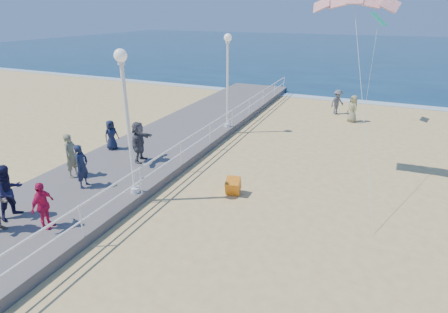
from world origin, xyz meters
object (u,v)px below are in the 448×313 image
at_px(box_kite, 233,187).
at_px(spectator_7, 9,191).
at_px(spectator_0, 82,166).
at_px(beach_walker_a, 337,102).
at_px(spectator_3, 43,206).
at_px(spectator_4, 111,135).
at_px(lamp_post_mid, 126,110).
at_px(spectator_6, 71,155).
at_px(beach_walker_c, 353,109).
at_px(lamp_post_far, 228,72).
at_px(spectator_5, 139,142).

bearing_deg(box_kite, spectator_7, -149.62).
relative_size(spectator_0, beach_walker_a, 1.00).
xyz_separation_m(spectator_3, spectator_4, (-2.70, 6.35, -0.04)).
bearing_deg(spectator_4, lamp_post_mid, -111.63).
distance_m(spectator_6, beach_walker_c, 17.39).
height_order(lamp_post_far, beach_walker_c, lamp_post_far).
distance_m(spectator_3, beach_walker_a, 20.18).
distance_m(spectator_5, spectator_6, 2.91).
xyz_separation_m(lamp_post_mid, spectator_7, (-2.70, -3.03, -2.32)).
xyz_separation_m(beach_walker_c, box_kite, (-3.43, -12.39, -0.59)).
relative_size(lamp_post_mid, spectator_7, 2.83).
height_order(beach_walker_a, box_kite, beach_walker_a).
xyz_separation_m(lamp_post_far, spectator_7, (-2.70, -12.03, -2.32)).
distance_m(lamp_post_far, spectator_4, 7.34).
bearing_deg(spectator_3, spectator_5, -5.96).
distance_m(spectator_5, beach_walker_a, 15.18).
relative_size(spectator_3, beach_walker_c, 0.89).
relative_size(spectator_3, spectator_7, 0.84).
bearing_deg(spectator_6, spectator_0, -124.92).
bearing_deg(spectator_4, box_kite, -81.03).
distance_m(lamp_post_mid, spectator_0, 3.22).
bearing_deg(spectator_5, lamp_post_mid, -156.44).
height_order(spectator_3, spectator_7, spectator_7).
distance_m(lamp_post_mid, spectator_4, 5.64).
height_order(spectator_0, spectator_7, spectator_7).
xyz_separation_m(lamp_post_mid, spectator_4, (-3.85, 3.27, -2.51)).
height_order(lamp_post_far, spectator_3, lamp_post_far).
height_order(lamp_post_mid, spectator_5, lamp_post_mid).
xyz_separation_m(spectator_0, beach_walker_a, (7.61, 16.39, -0.40)).
distance_m(spectator_5, box_kite, 5.00).
bearing_deg(lamp_post_mid, spectator_0, -168.85).
relative_size(lamp_post_far, box_kite, 8.87).
relative_size(lamp_post_mid, beach_walker_c, 2.98).
bearing_deg(box_kite, spectator_3, -140.63).
height_order(spectator_0, spectator_3, spectator_0).
relative_size(spectator_5, beach_walker_c, 1.06).
height_order(lamp_post_mid, spectator_7, lamp_post_mid).
distance_m(lamp_post_mid, spectator_3, 4.11).
distance_m(lamp_post_far, box_kite, 8.37).
distance_m(spectator_4, box_kite, 7.23).
distance_m(spectator_0, beach_walker_a, 18.07).
relative_size(spectator_0, box_kite, 2.94).
bearing_deg(beach_walker_a, spectator_7, -164.98).
relative_size(spectator_5, beach_walker_a, 1.08).
xyz_separation_m(spectator_6, beach_walker_c, (9.88, 14.30, -0.44)).
bearing_deg(spectator_4, beach_walker_a, -17.55).
bearing_deg(spectator_0, spectator_5, -20.64).
relative_size(lamp_post_far, beach_walker_c, 2.98).
bearing_deg(spectator_3, spectator_7, 77.04).
distance_m(spectator_3, spectator_4, 6.90).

